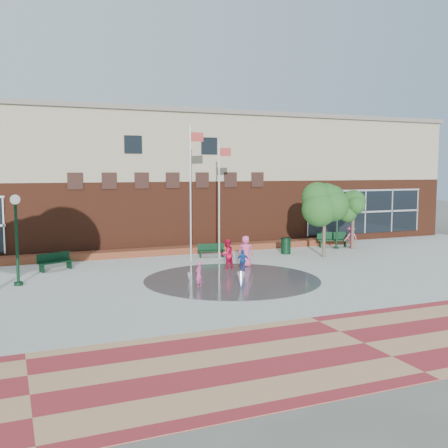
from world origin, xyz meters
name	(u,v)px	position (x,y,z in m)	size (l,w,h in m)	color
ground	(260,294)	(0.00, 0.00, 0.00)	(120.00, 120.00, 0.00)	#666056
plaza_concrete	(224,276)	(0.00, 4.00, 0.00)	(46.00, 18.00, 0.01)	#A8A8A0
paver_band	(364,344)	(0.00, -7.00, 0.00)	(46.00, 6.00, 0.01)	maroon
splash_pad	(232,280)	(0.00, 3.00, 0.00)	(8.40, 8.40, 0.01)	#383A3D
library_building	(152,178)	(0.00, 17.48, 4.64)	(44.40, 10.40, 9.20)	#552516
flower_bed	(177,254)	(0.00, 11.60, 0.00)	(26.00, 1.20, 0.40)	#A70723
flagpole_left	(191,186)	(-0.06, 8.69, 4.34)	(0.91, 0.20, 7.79)	white
flagpole_right	(220,193)	(1.78, 8.91, 3.87)	(0.85, 0.16, 6.93)	white
lamp_left	(16,230)	(-9.45, 5.61, 2.57)	(0.44, 0.44, 4.14)	black
lamp_right	(337,218)	(10.39, 9.44, 2.10)	(0.36, 0.36, 3.38)	black
bench_left	(56,265)	(-7.57, 8.69, 0.30)	(1.90, 1.21, 0.93)	black
bench_mid	(211,253)	(1.47, 9.50, 0.26)	(1.67, 0.73, 0.81)	black
bench_right	(333,243)	(10.57, 10.11, 0.33)	(2.13, 1.26, 1.04)	black
trash_can	(286,246)	(6.22, 8.85, 0.53)	(0.64, 0.64, 1.05)	black
tree_mid	(325,202)	(7.70, 6.86, 3.35)	(2.73, 2.73, 4.60)	#4E3C2D
tree_small_right	(353,207)	(11.28, 8.90, 2.80)	(2.24, 2.24, 3.83)	#4E3C2D
water_jet_a	(241,289)	(-0.37, 1.14, 0.00)	(0.37, 0.37, 0.72)	white
water_jet_b	(189,282)	(-2.04, 3.35, 0.00)	(0.18, 0.18, 0.41)	white
child_splash	(199,275)	(-2.02, 2.07, 0.59)	(0.43, 0.28, 1.18)	#C03F79
adult_red	(227,254)	(0.84, 5.59, 0.80)	(0.78, 0.61, 1.61)	red
adult_pink	(246,251)	(2.06, 5.88, 0.85)	(0.83, 0.54, 1.71)	#D3487D
child_blue	(243,261)	(1.36, 4.71, 0.57)	(0.67, 0.28, 1.14)	#1545A0
person_bench	(351,237)	(11.46, 9.31, 0.76)	(0.98, 0.56, 1.51)	#E2508E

